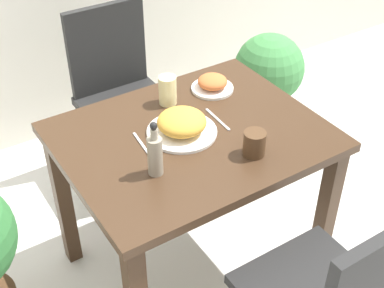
{
  "coord_description": "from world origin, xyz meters",
  "views": [
    {
      "loc": [
        -0.85,
        -1.33,
        1.86
      ],
      "look_at": [
        0.0,
        0.0,
        0.67
      ],
      "focal_mm": 50.0,
      "sensor_mm": 36.0,
      "label": 1
    }
  ],
  "objects_px": {
    "drink_cup": "(254,143)",
    "potted_plant_right": "(267,88)",
    "food_plate": "(182,124)",
    "side_plate": "(212,84)",
    "juice_glass": "(168,90)",
    "sauce_bottle": "(155,154)",
    "chair_far": "(120,88)"
  },
  "relations": [
    {
      "from": "drink_cup",
      "to": "potted_plant_right",
      "type": "bearing_deg",
      "value": 46.55
    },
    {
      "from": "food_plate",
      "to": "potted_plant_right",
      "type": "relative_size",
      "value": 0.36
    },
    {
      "from": "side_plate",
      "to": "juice_glass",
      "type": "bearing_deg",
      "value": 176.81
    },
    {
      "from": "side_plate",
      "to": "sauce_bottle",
      "type": "xyz_separation_m",
      "value": [
        -0.46,
        -0.34,
        0.05
      ]
    },
    {
      "from": "chair_far",
      "to": "juice_glass",
      "type": "height_order",
      "value": "chair_far"
    },
    {
      "from": "food_plate",
      "to": "drink_cup",
      "type": "xyz_separation_m",
      "value": [
        0.14,
        -0.24,
        0.01
      ]
    },
    {
      "from": "side_plate",
      "to": "potted_plant_right",
      "type": "bearing_deg",
      "value": 26.66
    },
    {
      "from": "juice_glass",
      "to": "sauce_bottle",
      "type": "relative_size",
      "value": 0.57
    },
    {
      "from": "sauce_bottle",
      "to": "potted_plant_right",
      "type": "xyz_separation_m",
      "value": [
        1.0,
        0.61,
        -0.39
      ]
    },
    {
      "from": "side_plate",
      "to": "chair_far",
      "type": "bearing_deg",
      "value": 107.21
    },
    {
      "from": "chair_far",
      "to": "side_plate",
      "type": "bearing_deg",
      "value": -72.79
    },
    {
      "from": "chair_far",
      "to": "potted_plant_right",
      "type": "bearing_deg",
      "value": -20.78
    },
    {
      "from": "food_plate",
      "to": "side_plate",
      "type": "height_order",
      "value": "food_plate"
    },
    {
      "from": "food_plate",
      "to": "side_plate",
      "type": "xyz_separation_m",
      "value": [
        0.27,
        0.19,
        -0.01
      ]
    },
    {
      "from": "chair_far",
      "to": "sauce_bottle",
      "type": "xyz_separation_m",
      "value": [
        -0.29,
        -0.88,
        0.29
      ]
    },
    {
      "from": "side_plate",
      "to": "juice_glass",
      "type": "relative_size",
      "value": 1.48
    },
    {
      "from": "food_plate",
      "to": "sauce_bottle",
      "type": "distance_m",
      "value": 0.24
    },
    {
      "from": "side_plate",
      "to": "sauce_bottle",
      "type": "relative_size",
      "value": 0.85
    },
    {
      "from": "food_plate",
      "to": "juice_glass",
      "type": "bearing_deg",
      "value": 73.21
    },
    {
      "from": "drink_cup",
      "to": "sauce_bottle",
      "type": "bearing_deg",
      "value": 164.35
    },
    {
      "from": "chair_far",
      "to": "sauce_bottle",
      "type": "bearing_deg",
      "value": -108.09
    },
    {
      "from": "drink_cup",
      "to": "sauce_bottle",
      "type": "distance_m",
      "value": 0.35
    },
    {
      "from": "sauce_bottle",
      "to": "side_plate",
      "type": "bearing_deg",
      "value": 36.37
    },
    {
      "from": "food_plate",
      "to": "juice_glass",
      "type": "relative_size",
      "value": 2.2
    },
    {
      "from": "side_plate",
      "to": "sauce_bottle",
      "type": "bearing_deg",
      "value": -143.63
    },
    {
      "from": "side_plate",
      "to": "potted_plant_right",
      "type": "height_order",
      "value": "side_plate"
    },
    {
      "from": "sauce_bottle",
      "to": "potted_plant_right",
      "type": "height_order",
      "value": "sauce_bottle"
    },
    {
      "from": "potted_plant_right",
      "to": "drink_cup",
      "type": "bearing_deg",
      "value": -133.45
    },
    {
      "from": "juice_glass",
      "to": "potted_plant_right",
      "type": "bearing_deg",
      "value": 19.29
    },
    {
      "from": "juice_glass",
      "to": "potted_plant_right",
      "type": "distance_m",
      "value": 0.87
    },
    {
      "from": "food_plate",
      "to": "drink_cup",
      "type": "height_order",
      "value": "drink_cup"
    },
    {
      "from": "potted_plant_right",
      "to": "side_plate",
      "type": "bearing_deg",
      "value": -153.34
    }
  ]
}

